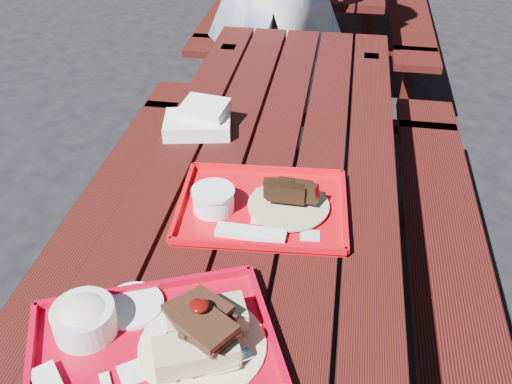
% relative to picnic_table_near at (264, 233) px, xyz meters
% --- Properties ---
extents(ground, '(60.00, 60.00, 0.00)m').
position_rel_picnic_table_near_xyz_m(ground, '(0.00, 0.00, -0.56)').
color(ground, black).
rests_on(ground, ground).
extents(picnic_table_near, '(1.41, 2.40, 0.75)m').
position_rel_picnic_table_near_xyz_m(picnic_table_near, '(0.00, 0.00, 0.00)').
color(picnic_table_near, '#42130C').
rests_on(picnic_table_near, ground).
extents(near_tray, '(0.58, 0.52, 0.15)m').
position_rel_picnic_table_near_xyz_m(near_tray, '(-0.13, -0.62, 0.23)').
color(near_tray, '#B1031D').
rests_on(near_tray, picnic_table_near).
extents(far_tray, '(0.46, 0.37, 0.07)m').
position_rel_picnic_table_near_xyz_m(far_tray, '(0.01, -0.14, 0.21)').
color(far_tray, red).
rests_on(far_tray, picnic_table_near).
extents(white_cloth, '(0.23, 0.19, 0.09)m').
position_rel_picnic_table_near_xyz_m(white_cloth, '(-0.25, 0.25, 0.23)').
color(white_cloth, white).
rests_on(white_cloth, picnic_table_near).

